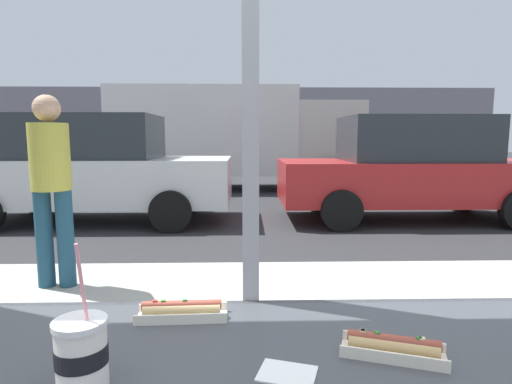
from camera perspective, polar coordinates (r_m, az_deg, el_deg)
ground_plane at (r=9.31m, az=-1.34°, el=-1.35°), size 60.00×60.00×0.00m
sidewalk_strip at (r=3.11m, az=-1.08°, el=-18.38°), size 16.00×2.80×0.14m
building_facade_far at (r=24.34m, az=-1.44°, el=9.02°), size 28.00×1.20×4.16m
soda_cup_right at (r=0.96m, az=-22.62°, el=-19.55°), size 0.11×0.11×0.30m
hotdog_tray_near at (r=1.07m, az=18.12°, el=-19.32°), size 0.25×0.15×0.05m
hotdog_tray_far at (r=1.23m, az=-10.03°, el=-15.52°), size 0.25×0.09×0.05m
napkin_wrapper at (r=0.97m, az=4.25°, el=-23.39°), size 0.14×0.12×0.00m
parked_car_white at (r=7.57m, az=-21.27°, el=2.97°), size 4.51×1.92×1.79m
parked_car_red at (r=7.68m, az=20.40°, el=2.99°), size 4.48×1.89×1.78m
box_truck at (r=11.61m, az=-3.00°, el=7.89°), size 6.60×2.44×2.72m
pedestrian at (r=3.93m, az=-26.06°, el=1.60°), size 0.32×0.32×1.63m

